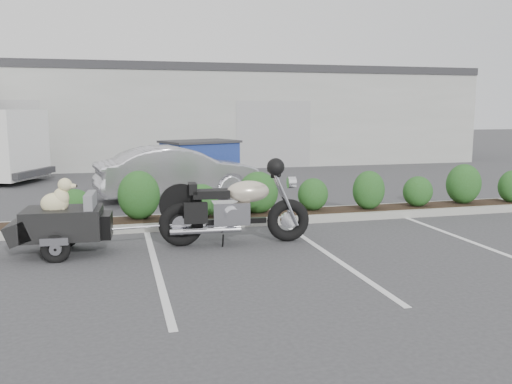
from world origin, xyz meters
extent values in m
plane|color=#38383A|center=(0.00, 0.00, 0.00)|extent=(90.00, 90.00, 0.00)
cube|color=#9E9E93|center=(1.00, 2.20, 0.07)|extent=(12.00, 1.00, 0.15)
cube|color=#9EA099|center=(0.00, 17.00, 2.00)|extent=(26.00, 10.00, 4.00)
torus|color=black|center=(-0.99, 0.56, 0.37)|extent=(0.76, 0.24, 0.75)
torus|color=black|center=(0.85, 0.44, 0.37)|extent=(0.76, 0.24, 0.75)
cylinder|color=silver|center=(-0.99, 0.56, 0.37)|extent=(0.32, 0.15, 0.31)
cylinder|color=silver|center=(0.85, 0.44, 0.37)|extent=(0.28, 0.13, 0.27)
cylinder|color=silver|center=(0.77, 0.33, 0.78)|extent=(0.49, 0.09, 0.99)
cylinder|color=silver|center=(0.78, 0.55, 0.78)|extent=(0.49, 0.09, 0.99)
cylinder|color=silver|center=(0.59, 0.45, 1.21)|extent=(0.09, 0.78, 0.04)
cylinder|color=silver|center=(0.91, 0.43, 1.03)|extent=(0.15, 0.21, 0.20)
sphere|color=black|center=(0.53, 0.12, 1.34)|extent=(0.31, 0.31, 0.29)
cube|color=silver|center=(-0.15, 0.50, 0.54)|extent=(0.64, 0.42, 0.38)
cube|color=black|center=(-0.04, 0.49, 0.39)|extent=(1.01, 0.18, 0.09)
ellipsoid|color=beige|center=(0.15, 0.48, 0.89)|extent=(0.76, 0.47, 0.37)
cube|color=black|center=(-0.49, 0.52, 0.87)|extent=(0.64, 0.38, 0.13)
cube|color=black|center=(-0.79, 0.54, 0.97)|extent=(0.16, 0.34, 0.18)
cylinder|color=silver|center=(-0.61, 0.33, 0.29)|extent=(1.18, 0.18, 0.10)
cylinder|color=silver|center=(-0.59, 0.73, 0.29)|extent=(1.18, 0.18, 0.10)
cube|color=black|center=(-0.79, 0.23, 0.62)|extent=(0.39, 0.18, 0.34)
cube|color=black|center=(-2.85, 0.50, 0.50)|extent=(1.23, 0.88, 0.47)
cube|color=slate|center=(-2.42, 0.47, 0.81)|extent=(0.18, 0.70, 0.34)
cube|color=slate|center=(-2.79, 0.49, 0.62)|extent=(0.83, 0.74, 0.04)
cube|color=black|center=(-3.46, 0.54, 0.43)|extent=(0.47, 0.83, 0.41)
cube|color=black|center=(-2.22, 0.46, 0.45)|extent=(0.26, 0.57, 0.38)
torus|color=black|center=(-2.93, 0.03, 0.20)|extent=(0.44, 0.15, 0.44)
torus|color=black|center=(-2.87, 0.97, 0.20)|extent=(0.44, 0.15, 0.44)
cube|color=silver|center=(-2.94, -0.02, 0.34)|extent=(0.41, 0.12, 0.11)
cube|color=silver|center=(-2.87, 1.03, 0.34)|extent=(0.41, 0.12, 0.11)
cylinder|color=black|center=(-2.90, 0.50, 0.20)|extent=(0.11, 1.01, 0.04)
cylinder|color=silver|center=(-1.95, 0.44, 0.37)|extent=(0.67, 0.08, 0.04)
ellipsoid|color=beige|center=(-2.96, 0.50, 0.82)|extent=(0.44, 0.31, 0.34)
ellipsoid|color=beige|center=(-2.86, 0.49, 0.91)|extent=(0.26, 0.24, 0.31)
sphere|color=beige|center=(-2.79, 0.49, 1.11)|extent=(0.23, 0.23, 0.21)
ellipsoid|color=beige|center=(-2.69, 0.48, 1.09)|extent=(0.16, 0.10, 0.08)
sphere|color=black|center=(-2.62, 0.48, 1.09)|extent=(0.04, 0.04, 0.04)
ellipsoid|color=beige|center=(-2.84, 0.43, 1.14)|extent=(0.06, 0.05, 0.12)
ellipsoid|color=beige|center=(-2.83, 0.55, 1.14)|extent=(0.06, 0.05, 0.12)
cylinder|color=beige|center=(-2.83, 0.42, 0.70)|extent=(0.05, 0.05, 0.13)
cylinder|color=beige|center=(-2.82, 0.56, 0.70)|extent=(0.05, 0.05, 0.13)
imported|color=#B4B2BA|center=(-0.47, 5.41, 0.68)|extent=(4.29, 2.09, 1.35)
cube|color=navy|center=(0.40, 7.50, 0.66)|extent=(2.31, 1.93, 1.31)
cube|color=#2D2D30|center=(0.40, 7.50, 1.34)|extent=(2.45, 2.07, 0.07)
cube|color=white|center=(-5.41, 9.84, 1.20)|extent=(2.65, 2.80, 2.12)
cube|color=black|center=(-5.41, 9.84, 0.92)|extent=(0.80, 1.71, 0.96)
cylinder|color=black|center=(-5.16, 10.89, 0.43)|extent=(0.90, 0.59, 0.87)
camera|label=1|loc=(-2.01, -8.34, 2.28)|focal=38.00mm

